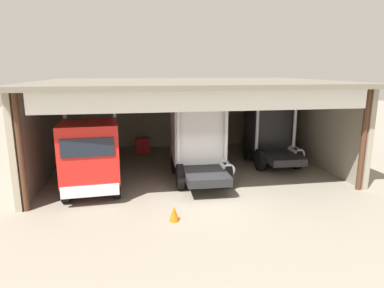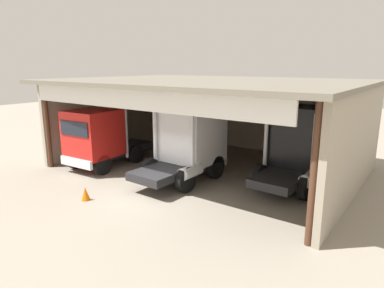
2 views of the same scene
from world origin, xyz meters
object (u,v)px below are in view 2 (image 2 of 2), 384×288
at_px(traffic_cone, 85,194).
at_px(truck_white_right_bay, 189,140).
at_px(truck_red_center_right_bay, 99,138).
at_px(oil_drum, 283,149).
at_px(truck_black_yard_outside, 296,146).
at_px(tool_cart, 207,141).

bearing_deg(traffic_cone, truck_white_right_bay, 69.69).
bearing_deg(truck_white_right_bay, truck_red_center_right_bay, -163.02).
distance_m(truck_white_right_bay, traffic_cone, 5.37).
height_order(truck_white_right_bay, traffic_cone, truck_white_right_bay).
xyz_separation_m(oil_drum, traffic_cone, (-4.00, -11.44, -0.16)).
height_order(truck_black_yard_outside, traffic_cone, truck_black_yard_outside).
distance_m(truck_red_center_right_bay, truck_white_right_bay, 5.19).
height_order(truck_white_right_bay, tool_cart, truck_white_right_bay).
distance_m(truck_black_yard_outside, tool_cart, 8.13).
relative_size(truck_black_yard_outside, traffic_cone, 7.96).
xyz_separation_m(truck_red_center_right_bay, truck_black_yard_outside, (9.56, 3.43, 0.22)).
xyz_separation_m(truck_black_yard_outside, traffic_cone, (-6.35, -6.82, -1.61)).
xyz_separation_m(truck_white_right_bay, traffic_cone, (-1.77, -4.79, -1.65)).
bearing_deg(tool_cart, traffic_cone, -85.32).
bearing_deg(truck_black_yard_outside, traffic_cone, -131.65).
distance_m(truck_red_center_right_bay, tool_cart, 7.44).
bearing_deg(truck_white_right_bay, tool_cart, 116.54).
height_order(truck_red_center_right_bay, truck_black_yard_outside, truck_black_yard_outside).
bearing_deg(oil_drum, truck_red_center_right_bay, -131.87).
xyz_separation_m(truck_black_yard_outside, oil_drum, (-2.34, 4.62, -1.45)).
xyz_separation_m(tool_cart, traffic_cone, (0.85, -10.34, -0.22)).
xyz_separation_m(truck_white_right_bay, oil_drum, (2.23, 6.65, -1.49)).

